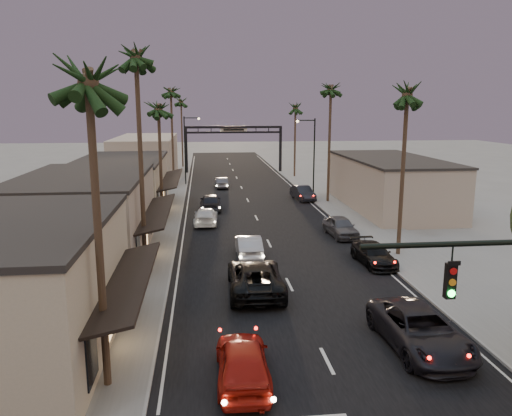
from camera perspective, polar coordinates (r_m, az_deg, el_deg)
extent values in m
plane|color=slate|center=(49.71, -0.33, -0.38)|extent=(200.00, 200.00, 0.00)
cube|color=black|center=(54.58, -0.86, 0.70)|extent=(14.00, 120.00, 0.02)
cube|color=slate|center=(61.41, -10.33, 1.78)|extent=(5.00, 92.00, 0.12)
cube|color=slate|center=(62.92, 7.20, 2.11)|extent=(5.00, 92.00, 0.12)
cube|color=#B4A989|center=(23.18, -26.48, -8.62)|extent=(8.00, 12.00, 5.50)
cube|color=#A19180|center=(36.12, -18.93, -1.10)|extent=(8.00, 14.00, 5.50)
cube|color=#B4A989|center=(51.62, -15.09, 2.49)|extent=(8.00, 16.00, 5.00)
cube|color=#A19180|center=(74.19, -12.42, 5.65)|extent=(8.00, 20.00, 6.00)
cube|color=#A19180|center=(52.53, 15.06, 2.64)|extent=(8.00, 18.00, 5.00)
cylinder|color=black|center=(15.36, 26.92, -3.52)|extent=(8.40, 0.16, 0.16)
cube|color=black|center=(14.85, 21.31, -7.76)|extent=(0.28, 0.22, 1.00)
cube|color=black|center=(78.72, -7.97, 6.50)|extent=(0.40, 0.40, 7.00)
cube|color=black|center=(79.64, 2.80, 6.65)|extent=(0.40, 0.40, 7.00)
cube|color=black|center=(78.61, -2.58, 9.22)|extent=(15.20, 0.35, 0.35)
cube|color=black|center=(78.64, -2.57, 8.63)|extent=(15.20, 0.30, 0.30)
cube|color=beige|center=(78.60, -2.57, 8.92)|extent=(4.20, 0.12, 1.00)
cylinder|color=black|center=(55.05, 6.64, 5.45)|extent=(0.16, 0.16, 9.00)
cylinder|color=black|center=(54.55, 5.71, 9.94)|extent=(2.00, 0.12, 0.12)
sphere|color=#FFD899|center=(54.38, 4.77, 9.85)|extent=(0.30, 0.30, 0.30)
cylinder|color=black|center=(66.68, -8.13, 6.46)|extent=(0.16, 0.16, 9.00)
cylinder|color=black|center=(66.42, -7.36, 10.18)|extent=(2.00, 0.12, 0.12)
sphere|color=#FFD899|center=(66.41, -6.57, 10.11)|extent=(0.30, 0.30, 0.30)
cylinder|color=#38281C|center=(18.40, -17.52, -4.00)|extent=(0.28, 0.28, 11.00)
sphere|color=black|center=(17.83, -18.74, 15.26)|extent=(3.20, 3.20, 3.20)
cylinder|color=#38281C|center=(30.84, -12.99, 4.24)|extent=(0.28, 0.28, 13.00)
sphere|color=black|center=(30.79, -13.61, 17.45)|extent=(3.20, 3.20, 3.20)
cylinder|color=#38281C|center=(44.85, -10.84, 4.59)|extent=(0.28, 0.28, 10.00)
sphere|color=black|center=(44.54, -11.12, 11.76)|extent=(3.20, 3.20, 3.20)
cylinder|color=#38281C|center=(63.64, -9.52, 7.54)|extent=(0.28, 0.28, 12.00)
sphere|color=black|center=(63.54, -9.72, 13.48)|extent=(3.20, 3.20, 3.20)
cylinder|color=#38281C|center=(35.41, 16.39, 3.34)|extent=(0.28, 0.28, 11.00)
sphere|color=black|center=(35.12, 16.96, 13.24)|extent=(3.20, 3.20, 3.20)
cylinder|color=#38281C|center=(54.27, 8.37, 6.91)|extent=(0.28, 0.28, 12.00)
sphere|color=black|center=(54.15, 8.58, 13.89)|extent=(3.20, 3.20, 3.20)
cylinder|color=#38281C|center=(73.83, 4.47, 7.41)|extent=(0.28, 0.28, 10.00)
sphere|color=black|center=(73.64, 4.54, 11.76)|extent=(3.20, 3.20, 3.20)
cylinder|color=#38281C|center=(86.59, -8.45, 8.26)|extent=(0.28, 0.28, 11.00)
sphere|color=black|center=(86.47, -8.57, 12.29)|extent=(3.20, 3.20, 3.20)
imported|color=#9F150B|center=(19.67, -1.52, -17.07)|extent=(2.09, 4.97, 1.68)
imported|color=black|center=(28.17, -0.09, -7.88)|extent=(3.13, 6.50, 1.79)
imported|color=#A6A7AC|center=(34.64, -0.85, -4.37)|extent=(1.63, 4.66, 1.54)
imported|color=silver|center=(44.39, -5.75, -0.93)|extent=(2.25, 5.07, 1.45)
imported|color=black|center=(50.17, -5.22, 0.68)|extent=(2.07, 5.04, 1.71)
imported|color=#49494E|center=(63.98, -3.99, 2.90)|extent=(1.67, 4.22, 1.37)
imported|color=black|center=(23.10, 18.22, -13.09)|extent=(3.09, 6.30, 1.72)
imported|color=black|center=(33.95, 13.30, -5.16)|extent=(2.24, 4.85, 1.37)
imported|color=#434347|center=(40.60, 9.65, -2.11)|extent=(2.25, 4.82, 1.60)
imported|color=black|center=(55.94, 5.36, 1.72)|extent=(2.27, 4.88, 1.55)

